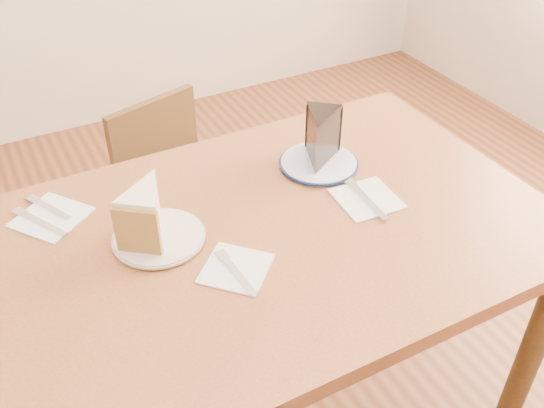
{
  "coord_description": "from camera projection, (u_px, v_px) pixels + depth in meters",
  "views": [
    {
      "loc": [
        -0.49,
        -0.9,
        1.58
      ],
      "look_at": [
        -0.0,
        0.01,
        0.8
      ],
      "focal_mm": 40.0,
      "sensor_mm": 36.0,
      "label": 1
    }
  ],
  "objects": [
    {
      "name": "table",
      "position": [
        276.0,
        258.0,
        1.38
      ],
      "size": [
        1.2,
        0.8,
        0.75
      ],
      "color": "brown",
      "rests_on": "ground"
    },
    {
      "name": "chair_far",
      "position": [
        183.0,
        205.0,
        1.93
      ],
      "size": [
        0.45,
        0.45,
        0.74
      ],
      "rotation": [
        0.0,
        0.0,
        3.43
      ],
      "color": "#35200F",
      "rests_on": "ground"
    },
    {
      "name": "plate_cream",
      "position": [
        159.0,
        238.0,
        1.27
      ],
      "size": [
        0.19,
        0.19,
        0.01
      ],
      "primitive_type": "cylinder",
      "color": "silver",
      "rests_on": "table"
    },
    {
      "name": "plate_navy",
      "position": [
        319.0,
        163.0,
        1.5
      ],
      "size": [
        0.19,
        0.19,
        0.01
      ],
      "primitive_type": "cylinder",
      "color": "white",
      "rests_on": "table"
    },
    {
      "name": "carrot_cake",
      "position": [
        148.0,
        211.0,
        1.25
      ],
      "size": [
        0.15,
        0.15,
        0.1
      ],
      "primitive_type": null,
      "rotation": [
        0.0,
        0.0,
        -0.66
      ],
      "color": "white",
      "rests_on": "plate_cream"
    },
    {
      "name": "chocolate_cake",
      "position": [
        320.0,
        141.0,
        1.46
      ],
      "size": [
        0.14,
        0.15,
        0.12
      ],
      "primitive_type": null,
      "rotation": [
        0.0,
        0.0,
        2.45
      ],
      "color": "black",
      "rests_on": "plate_navy"
    },
    {
      "name": "napkin_cream",
      "position": [
        236.0,
        268.0,
        1.2
      ],
      "size": [
        0.18,
        0.18,
        0.0
      ],
      "primitive_type": "cube",
      "rotation": [
        0.0,
        0.0,
        0.77
      ],
      "color": "white",
      "rests_on": "table"
    },
    {
      "name": "napkin_navy",
      "position": [
        367.0,
        199.0,
        1.39
      ],
      "size": [
        0.14,
        0.14,
        0.0
      ],
      "primitive_type": "cube",
      "rotation": [
        0.0,
        0.0,
        -0.07
      ],
      "color": "white",
      "rests_on": "table"
    },
    {
      "name": "napkin_spare",
      "position": [
        51.0,
        217.0,
        1.33
      ],
      "size": [
        0.19,
        0.19,
        0.0
      ],
      "primitive_type": "cube",
      "rotation": [
        0.0,
        0.0,
        0.64
      ],
      "color": "white",
      "rests_on": "table"
    },
    {
      "name": "fork_cream",
      "position": [
        236.0,
        272.0,
        1.19
      ],
      "size": [
        0.02,
        0.14,
        0.0
      ],
      "primitive_type": "cube",
      "rotation": [
        0.0,
        0.0,
        0.06
      ],
      "color": "silver",
      "rests_on": "napkin_cream"
    },
    {
      "name": "knife_navy",
      "position": [
        366.0,
        199.0,
        1.38
      ],
      "size": [
        0.03,
        0.17,
        0.0
      ],
      "primitive_type": "cube",
      "rotation": [
        0.0,
        0.0,
        -0.07
      ],
      "color": "silver",
      "rests_on": "napkin_navy"
    },
    {
      "name": "fork_spare",
      "position": [
        49.0,
        208.0,
        1.35
      ],
      "size": [
        0.07,
        0.13,
        0.0
      ],
      "primitive_type": "cube",
      "rotation": [
        0.0,
        0.0,
        0.46
      ],
      "color": "silver",
      "rests_on": "napkin_spare"
    },
    {
      "name": "knife_spare",
      "position": [
        40.0,
        222.0,
        1.31
      ],
      "size": [
        0.09,
        0.15,
        0.0
      ],
      "primitive_type": "cube",
      "rotation": [
        0.0,
        0.0,
        0.51
      ],
      "color": "silver",
      "rests_on": "napkin_spare"
    }
  ]
}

